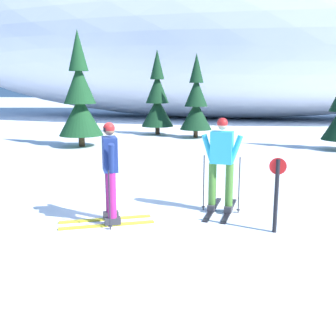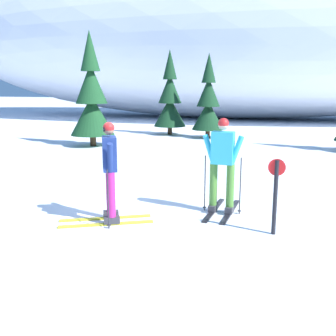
% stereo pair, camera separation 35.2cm
% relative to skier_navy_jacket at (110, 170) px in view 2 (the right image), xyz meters
% --- Properties ---
extents(ground_plane, '(120.00, 120.00, 0.00)m').
position_rel_skier_navy_jacket_xyz_m(ground_plane, '(-0.33, 0.84, -0.96)').
color(ground_plane, white).
extents(skier_navy_jacket, '(1.70, 1.15, 1.82)m').
position_rel_skier_navy_jacket_xyz_m(skier_navy_jacket, '(0.00, 0.00, 0.00)').
color(skier_navy_jacket, gold).
rests_on(skier_navy_jacket, ground).
extents(skier_cyan_jacket, '(0.79, 1.59, 1.85)m').
position_rel_skier_navy_jacket_xyz_m(skier_cyan_jacket, '(1.85, 1.08, 0.02)').
color(skier_cyan_jacket, black).
rests_on(skier_cyan_jacket, ground).
extents(pine_tree_far_left, '(1.75, 1.75, 4.52)m').
position_rel_skier_navy_jacket_xyz_m(pine_tree_far_left, '(-4.49, 8.27, 0.93)').
color(pine_tree_far_left, '#47301E').
rests_on(pine_tree_far_left, ground).
extents(pine_tree_center_left, '(1.58, 1.58, 4.09)m').
position_rel_skier_navy_jacket_xyz_m(pine_tree_center_left, '(-2.54, 12.76, 0.75)').
color(pine_tree_center_left, '#47301E').
rests_on(pine_tree_center_left, ground).
extents(pine_tree_center_right, '(1.48, 1.48, 3.84)m').
position_rel_skier_navy_jacket_xyz_m(pine_tree_center_right, '(-0.50, 12.03, 0.65)').
color(pine_tree_center_right, '#47301E').
rests_on(pine_tree_center_right, ground).
extents(snow_ridge_background, '(45.68, 15.35, 12.36)m').
position_rel_skier_navy_jacket_xyz_m(snow_ridge_background, '(-1.12, 23.61, 5.22)').
color(snow_ridge_background, white).
rests_on(snow_ridge_background, ground).
extents(trail_marker_post, '(0.28, 0.07, 1.28)m').
position_rel_skier_navy_jacket_xyz_m(trail_marker_post, '(2.87, 0.19, -0.23)').
color(trail_marker_post, black).
rests_on(trail_marker_post, ground).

